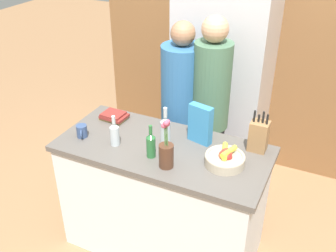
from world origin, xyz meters
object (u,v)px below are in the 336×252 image
book_stack (114,116)px  bottle_oil (115,134)px  person_in_blue (210,108)px  flower_vase (166,152)px  bottle_vinegar (151,144)px  knife_block (259,136)px  bottle_wine (166,130)px  person_at_sink (182,107)px  refrigerator (223,84)px  fruit_bowl (225,158)px  cereal_box (200,124)px  coffee_mug (82,131)px

book_stack → bottle_oil: size_ratio=0.91×
person_in_blue → book_stack: bearing=-175.0°
flower_vase → bottle_vinegar: flower_vase is taller
knife_block → bottle_vinegar: knife_block is taller
bottle_oil → bottle_wine: size_ratio=0.80×
person_in_blue → person_at_sink: bearing=148.9°
person_at_sink → knife_block: bearing=-46.5°
refrigerator → knife_block: refrigerator is taller
fruit_bowl → flower_vase: (-0.33, -0.18, 0.06)m
cereal_box → refrigerator: bearing=99.3°
fruit_bowl → knife_block: bearing=60.4°
bottle_oil → person_in_blue: (0.44, 0.71, -0.04)m
knife_block → cereal_box: size_ratio=1.05×
book_stack → bottle_oil: bearing=-56.2°
book_stack → bottle_wine: 0.54m
flower_vase → coffee_mug: flower_vase is taller
person_in_blue → cereal_box: bearing=-107.2°
knife_block → flower_vase: bearing=-137.4°
knife_block → flower_vase: size_ratio=0.86×
bottle_vinegar → person_at_sink: bearing=98.1°
fruit_bowl → knife_block: 0.30m
refrigerator → cereal_box: refrigerator is taller
refrigerator → book_stack: refrigerator is taller
bottle_vinegar → bottle_wine: bottle_wine is taller
coffee_mug → bottle_vinegar: bottle_vinegar is taller
flower_vase → person_in_blue: size_ratio=0.20×
flower_vase → person_at_sink: size_ratio=0.21×
coffee_mug → bottle_oil: bottle_oil is taller
refrigerator → coffee_mug: 1.44m
refrigerator → bottle_oil: refrigerator is taller
cereal_box → bottle_oil: 0.59m
refrigerator → bottle_vinegar: bearing=-92.6°
refrigerator → book_stack: bearing=-119.2°
fruit_bowl → cereal_box: cereal_box is taller
coffee_mug → person_in_blue: (0.71, 0.72, 0.01)m
book_stack → bottle_wine: bearing=-15.3°
knife_block → book_stack: size_ratio=1.45×
fruit_bowl → refrigerator: bearing=109.1°
flower_vase → cereal_box: 0.38m
cereal_box → bottle_wine: 0.24m
cereal_box → person_in_blue: person_in_blue is taller
refrigerator → person_in_blue: (0.09, -0.58, 0.05)m
book_stack → bottle_oil: bottle_oil is taller
fruit_bowl → person_at_sink: size_ratio=0.16×
flower_vase → bottle_vinegar: 0.15m
bottle_vinegar → book_stack: bearing=146.9°
refrigerator → bottle_vinegar: 1.31m
bottle_oil → bottle_vinegar: 0.29m
bottle_wine → bottle_vinegar: bearing=-96.4°
fruit_bowl → bottle_vinegar: bottle_vinegar is taller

